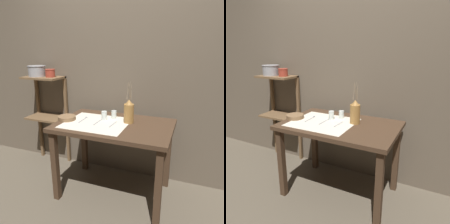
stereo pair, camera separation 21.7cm
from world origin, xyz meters
TOP-DOWN VIEW (x-y plane):
  - ground_plane at (0.00, 0.00)m, footprint 12.00×12.00m
  - stone_wall_back at (0.00, 0.49)m, footprint 7.00×0.06m
  - wooden_table at (0.00, 0.00)m, footprint 1.16×0.75m
  - wooden_shelf_unit at (-1.05, 0.33)m, footprint 0.48×0.29m
  - linen_cloth at (-0.17, -0.04)m, footprint 0.63×0.54m
  - pitcher_with_flowers at (0.13, 0.08)m, footprint 0.10×0.10m
  - wooden_bowl at (-0.51, -0.07)m, footprint 0.19×0.19m
  - glass_tumbler_near at (-0.14, 0.08)m, footprint 0.06×0.06m
  - glass_tumbler_far at (-0.06, 0.15)m, footprint 0.06×0.06m
  - spoon_inner at (-0.34, 0.02)m, footprint 0.02×0.19m
  - fork_inner at (-0.17, -0.04)m, footprint 0.02×0.18m
  - knife_center at (0.00, -0.04)m, footprint 0.02×0.18m
  - metal_pot_large at (-1.14, 0.29)m, footprint 0.22×0.22m
  - metal_pot_small at (-0.94, 0.29)m, footprint 0.12×0.12m

SIDE VIEW (x-z plane):
  - ground_plane at x=0.00m, z-range 0.00..0.00m
  - wooden_table at x=0.00m, z-range 0.28..1.08m
  - linen_cloth at x=-0.17m, z-range 0.80..0.80m
  - fork_inner at x=-0.17m, z-range 0.80..0.80m
  - knife_center at x=0.00m, z-range 0.80..0.80m
  - spoon_inner at x=-0.34m, z-range 0.79..0.82m
  - wooden_shelf_unit at x=-1.05m, z-range 0.22..1.41m
  - wooden_bowl at x=-0.51m, z-range 0.80..0.84m
  - glass_tumbler_far at x=-0.06m, z-range 0.80..0.89m
  - glass_tumbler_near at x=-0.14m, z-range 0.80..0.89m
  - pitcher_with_flowers at x=0.13m, z-range 0.70..1.12m
  - stone_wall_back at x=0.00m, z-range 0.00..2.40m
  - metal_pot_small at x=-0.94m, z-range 1.19..1.29m
  - metal_pot_large at x=-1.14m, z-range 1.19..1.32m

